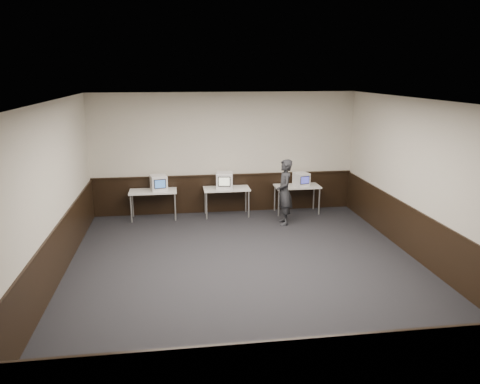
# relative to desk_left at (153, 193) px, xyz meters

# --- Properties ---
(floor) EXTENTS (8.00, 8.00, 0.00)m
(floor) POSITION_rel_desk_left_xyz_m (1.90, -3.60, -0.68)
(floor) COLOR black
(floor) RESTS_ON ground
(ceiling) EXTENTS (8.00, 8.00, 0.00)m
(ceiling) POSITION_rel_desk_left_xyz_m (1.90, -3.60, 2.52)
(ceiling) COLOR white
(ceiling) RESTS_ON back_wall
(back_wall) EXTENTS (7.00, 0.00, 7.00)m
(back_wall) POSITION_rel_desk_left_xyz_m (1.90, 0.40, 0.92)
(back_wall) COLOR beige
(back_wall) RESTS_ON ground
(front_wall) EXTENTS (7.00, 0.00, 7.00)m
(front_wall) POSITION_rel_desk_left_xyz_m (1.90, -7.60, 0.92)
(front_wall) COLOR beige
(front_wall) RESTS_ON ground
(left_wall) EXTENTS (0.00, 8.00, 8.00)m
(left_wall) POSITION_rel_desk_left_xyz_m (-1.60, -3.60, 0.92)
(left_wall) COLOR beige
(left_wall) RESTS_ON ground
(right_wall) EXTENTS (0.00, 8.00, 8.00)m
(right_wall) POSITION_rel_desk_left_xyz_m (5.40, -3.60, 0.92)
(right_wall) COLOR beige
(right_wall) RESTS_ON ground
(wainscot_back) EXTENTS (6.98, 0.04, 1.00)m
(wainscot_back) POSITION_rel_desk_left_xyz_m (1.90, 0.38, -0.18)
(wainscot_back) COLOR black
(wainscot_back) RESTS_ON back_wall
(wainscot_front) EXTENTS (6.98, 0.04, 1.00)m
(wainscot_front) POSITION_rel_desk_left_xyz_m (1.90, -7.58, -0.18)
(wainscot_front) COLOR black
(wainscot_front) RESTS_ON front_wall
(wainscot_left) EXTENTS (0.04, 7.98, 1.00)m
(wainscot_left) POSITION_rel_desk_left_xyz_m (-1.58, -3.60, -0.18)
(wainscot_left) COLOR black
(wainscot_left) RESTS_ON left_wall
(wainscot_right) EXTENTS (0.04, 7.98, 1.00)m
(wainscot_right) POSITION_rel_desk_left_xyz_m (5.38, -3.60, -0.18)
(wainscot_right) COLOR black
(wainscot_right) RESTS_ON right_wall
(wainscot_rail) EXTENTS (6.98, 0.06, 0.04)m
(wainscot_rail) POSITION_rel_desk_left_xyz_m (1.90, 0.36, 0.34)
(wainscot_rail) COLOR black
(wainscot_rail) RESTS_ON wainscot_back
(desk_left) EXTENTS (1.20, 0.60, 0.75)m
(desk_left) POSITION_rel_desk_left_xyz_m (0.00, 0.00, 0.00)
(desk_left) COLOR silver
(desk_left) RESTS_ON ground
(desk_center) EXTENTS (1.20, 0.60, 0.75)m
(desk_center) POSITION_rel_desk_left_xyz_m (1.90, 0.00, 0.00)
(desk_center) COLOR silver
(desk_center) RESTS_ON ground
(desk_right) EXTENTS (1.20, 0.60, 0.75)m
(desk_right) POSITION_rel_desk_left_xyz_m (3.80, 0.00, 0.00)
(desk_right) COLOR silver
(desk_right) RESTS_ON ground
(emac_left) EXTENTS (0.47, 0.49, 0.40)m
(emac_left) POSITION_rel_desk_left_xyz_m (0.15, -0.02, 0.27)
(emac_left) COLOR white
(emac_left) RESTS_ON desk_left
(emac_center) EXTENTS (0.49, 0.51, 0.42)m
(emac_center) POSITION_rel_desk_left_xyz_m (1.85, -0.03, 0.28)
(emac_center) COLOR white
(emac_center) RESTS_ON desk_center
(emac_right) EXTENTS (0.43, 0.45, 0.35)m
(emac_right) POSITION_rel_desk_left_xyz_m (3.90, -0.04, 0.25)
(emac_right) COLOR white
(emac_right) RESTS_ON desk_right
(person) EXTENTS (0.43, 0.62, 1.64)m
(person) POSITION_rel_desk_left_xyz_m (3.24, -0.90, 0.14)
(person) COLOR #242529
(person) RESTS_ON ground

